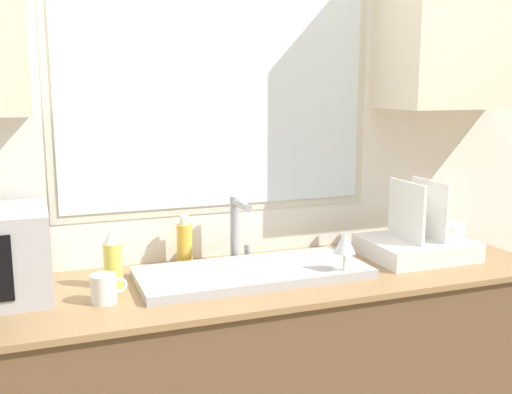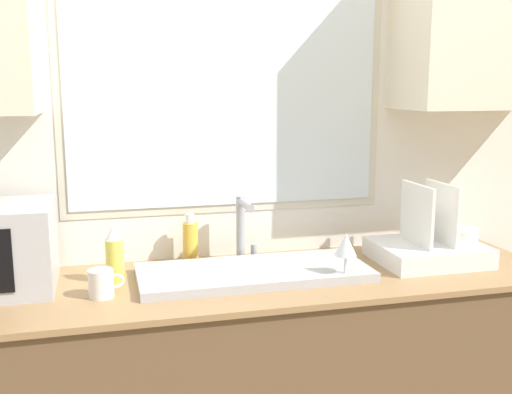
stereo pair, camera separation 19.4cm
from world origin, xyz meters
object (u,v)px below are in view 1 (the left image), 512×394
at_px(dish_rack, 419,242).
at_px(soap_bottle, 185,243).
at_px(mug_near_sink, 104,288).
at_px(wine_glass, 345,244).
at_px(faucet, 238,224).
at_px(spray_bottle, 113,259).

height_order(dish_rack, soap_bottle, dish_rack).
height_order(dish_rack, mug_near_sink, dish_rack).
bearing_deg(wine_glass, mug_near_sink, 176.22).
bearing_deg(dish_rack, soap_bottle, 166.60).
xyz_separation_m(faucet, spray_bottle, (-0.46, -0.11, -0.05)).
relative_size(faucet, spray_bottle, 1.24).
height_order(soap_bottle, wine_glass, soap_bottle).
distance_m(soap_bottle, wine_glass, 0.57).
bearing_deg(mug_near_sink, wine_glass, -3.78).
relative_size(faucet, dish_rack, 0.64).
height_order(spray_bottle, wine_glass, spray_bottle).
bearing_deg(mug_near_sink, spray_bottle, 71.83).
height_order(faucet, mug_near_sink, faucet).
height_order(faucet, wine_glass, faucet).
bearing_deg(dish_rack, mug_near_sink, -175.80).
bearing_deg(faucet, wine_glass, -47.64).
distance_m(dish_rack, spray_bottle, 1.13).
xyz_separation_m(spray_bottle, mug_near_sink, (-0.04, -0.13, -0.05)).
relative_size(soap_bottle, mug_near_sink, 1.68).
xyz_separation_m(dish_rack, spray_bottle, (-1.12, 0.05, 0.04)).
distance_m(dish_rack, soap_bottle, 0.88).
relative_size(spray_bottle, wine_glass, 1.20).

